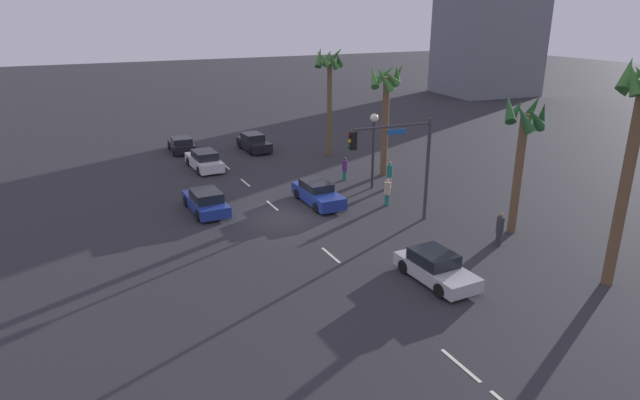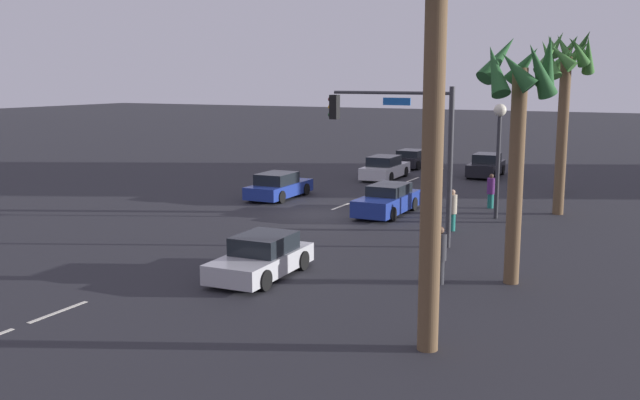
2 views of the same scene
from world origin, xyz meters
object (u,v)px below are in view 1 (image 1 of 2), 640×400
car_0 (204,160)px  palm_tree_3 (523,134)px  car_4 (436,268)px  palm_tree_1 (329,73)px  streetlamp (374,135)px  pedestrian_1 (389,174)px  pedestrian_3 (500,228)px  car_1 (318,193)px  pedestrian_0 (345,168)px  car_3 (206,201)px  palm_tree_2 (638,123)px  car_5 (182,145)px  traffic_signal (402,155)px  car_2 (254,143)px  pedestrian_2 (387,192)px  palm_tree_0 (386,93)px

car_0 → palm_tree_3: 23.62m
car_4 → palm_tree_1: bearing=165.5°
car_4 → streetlamp: streetlamp is taller
car_4 → pedestrian_1: bearing=156.2°
palm_tree_3 → pedestrian_3: bearing=-61.6°
car_1 → pedestrian_0: pedestrian_0 is taller
car_1 → car_0: bearing=-157.9°
car_3 → palm_tree_3: palm_tree_3 is taller
streetlamp → palm_tree_3: bearing=15.5°
palm_tree_2 → palm_tree_3: 6.60m
pedestrian_3 → palm_tree_2: size_ratio=0.18×
car_5 → pedestrian_1: 19.49m
traffic_signal → streetlamp: 6.67m
car_2 → car_4: car_2 is taller
pedestrian_1 → car_4: bearing=-23.8°
car_2 → pedestrian_2: 17.27m
car_3 → palm_tree_1: bearing=125.0°
car_2 → palm_tree_1: (4.28, 5.13, 6.09)m
streetlamp → palm_tree_3: (10.15, 2.81, 1.83)m
palm_tree_0 → palm_tree_1: palm_tree_1 is taller
traffic_signal → streetlamp: size_ratio=1.16×
palm_tree_0 → palm_tree_3: 12.46m
pedestrian_0 → car_5: bearing=-147.0°
car_4 → palm_tree_1: 23.74m
traffic_signal → palm_tree_2: (10.17, 4.37, 3.19)m
pedestrian_0 → pedestrian_1: 3.51m
pedestrian_3 → palm_tree_3: bearing=118.4°
car_4 → pedestrian_0: bearing=166.8°
pedestrian_0 → palm_tree_1: palm_tree_1 is taller
car_0 → palm_tree_2: (26.14, 11.47, 6.56)m
traffic_signal → pedestrian_1: (-5.79, 3.07, -3.06)m
pedestrian_3 → palm_tree_2: (5.31, 1.43, 6.29)m
traffic_signal → palm_tree_0: bearing=153.2°
car_2 → palm_tree_2: palm_tree_2 is taller
pedestrian_2 → palm_tree_3: 8.97m
streetlamp → palm_tree_0: 4.00m
streetlamp → pedestrian_0: 3.80m
car_2 → palm_tree_3: bearing=15.6°
pedestrian_0 → palm_tree_2: palm_tree_2 is taller
car_5 → pedestrian_3: bearing=21.1°
car_3 → palm_tree_3: 18.36m
car_4 → pedestrian_3: size_ratio=2.34×
streetlamp → car_2: bearing=-164.4°
car_1 → pedestrian_0: size_ratio=2.75×
car_5 → car_2: bearing=68.6°
pedestrian_0 → pedestrian_1: pedestrian_1 is taller
pedestrian_0 → palm_tree_0: (0.14, 3.13, 5.13)m
pedestrian_2 → palm_tree_1: 14.24m
car_0 → car_5: bearing=-176.4°
streetlamp → pedestrian_2: size_ratio=2.97×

